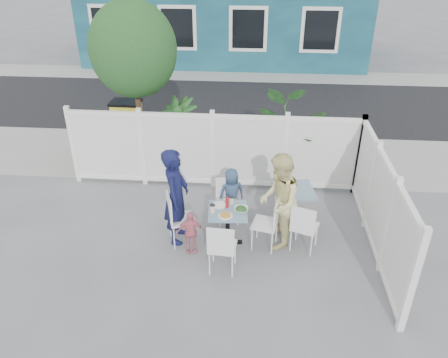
# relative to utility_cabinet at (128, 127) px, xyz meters

# --- Properties ---
(ground) EXTENTS (80.00, 80.00, 0.00)m
(ground) POSITION_rel_utility_cabinet_xyz_m (2.11, -4.00, -0.59)
(ground) COLOR slate
(near_sidewalk) EXTENTS (24.00, 2.60, 0.01)m
(near_sidewalk) POSITION_rel_utility_cabinet_xyz_m (2.11, -0.20, -0.59)
(near_sidewalk) COLOR gray
(near_sidewalk) RESTS_ON ground
(street) EXTENTS (24.00, 5.00, 0.01)m
(street) POSITION_rel_utility_cabinet_xyz_m (2.11, 3.50, -0.59)
(street) COLOR black
(street) RESTS_ON ground
(far_sidewalk) EXTENTS (24.00, 1.60, 0.01)m
(far_sidewalk) POSITION_rel_utility_cabinet_xyz_m (2.11, 6.60, -0.59)
(far_sidewalk) COLOR gray
(far_sidewalk) RESTS_ON ground
(fence_back) EXTENTS (5.86, 0.08, 1.60)m
(fence_back) POSITION_rel_utility_cabinet_xyz_m (2.21, -1.60, 0.19)
(fence_back) COLOR white
(fence_back) RESTS_ON ground
(fence_right) EXTENTS (0.08, 3.66, 1.60)m
(fence_right) POSITION_rel_utility_cabinet_xyz_m (5.11, -3.40, 0.19)
(fence_right) COLOR white
(fence_right) RESTS_ON ground
(tree) EXTENTS (1.80, 1.62, 3.59)m
(tree) POSITION_rel_utility_cabinet_xyz_m (0.51, -0.70, 2.00)
(tree) COLOR #382316
(tree) RESTS_ON ground
(utility_cabinet) EXTENTS (0.64, 0.47, 1.18)m
(utility_cabinet) POSITION_rel_utility_cabinet_xyz_m (0.00, 0.00, 0.00)
(utility_cabinet) COLOR gold
(utility_cabinet) RESTS_ON ground
(potted_shrub_a) EXTENTS (1.27, 1.27, 1.64)m
(potted_shrub_a) POSITION_rel_utility_cabinet_xyz_m (1.39, -0.90, 0.23)
(potted_shrub_a) COLOR #16391D
(potted_shrub_a) RESTS_ON ground
(potted_shrub_b) EXTENTS (1.73, 1.55, 1.74)m
(potted_shrub_b) POSITION_rel_utility_cabinet_xyz_m (3.85, -1.00, 0.28)
(potted_shrub_b) COLOR #16391D
(potted_shrub_b) RESTS_ON ground
(main_table) EXTENTS (0.69, 0.69, 0.67)m
(main_table) POSITION_rel_utility_cabinet_xyz_m (2.66, -3.52, -0.07)
(main_table) COLOR teal
(main_table) RESTS_ON ground
(spare_table) EXTENTS (0.79, 0.79, 0.73)m
(spare_table) POSITION_rel_utility_cabinet_xyz_m (3.78, -2.84, -0.03)
(spare_table) COLOR teal
(spare_table) RESTS_ON ground
(chair_left) EXTENTS (0.53, 0.54, 0.94)m
(chair_left) POSITION_rel_utility_cabinet_xyz_m (1.80, -3.54, -0.04)
(chair_left) COLOR white
(chair_left) RESTS_ON ground
(chair_right) EXTENTS (0.49, 0.50, 0.92)m
(chair_right) POSITION_rel_utility_cabinet_xyz_m (3.36, -3.55, -0.05)
(chair_right) COLOR white
(chair_right) RESTS_ON ground
(chair_back) EXTENTS (0.46, 0.45, 0.84)m
(chair_back) POSITION_rel_utility_cabinet_xyz_m (2.59, -2.80, -0.10)
(chair_back) COLOR white
(chair_back) RESTS_ON ground
(chair_near) EXTENTS (0.44, 0.43, 0.91)m
(chair_near) POSITION_rel_utility_cabinet_xyz_m (2.62, -4.27, -0.06)
(chair_near) COLOR white
(chair_near) RESTS_ON ground
(chair_spare) EXTENTS (0.52, 0.51, 0.90)m
(chair_spare) POSITION_rel_utility_cabinet_xyz_m (3.91, -3.61, -0.07)
(chair_spare) COLOR white
(chair_spare) RESTS_ON ground
(man) EXTENTS (0.43, 0.64, 1.71)m
(man) POSITION_rel_utility_cabinet_xyz_m (1.80, -3.45, 0.27)
(man) COLOR #10143B
(man) RESTS_ON ground
(woman) EXTENTS (0.68, 0.85, 1.67)m
(woman) POSITION_rel_utility_cabinet_xyz_m (3.49, -3.44, 0.25)
(woman) COLOR gold
(woman) RESTS_ON ground
(boy) EXTENTS (0.57, 0.47, 0.99)m
(boy) POSITION_rel_utility_cabinet_xyz_m (2.67, -2.70, -0.09)
(boy) COLOR navy
(boy) RESTS_ON ground
(toddler) EXTENTS (0.48, 0.29, 0.76)m
(toddler) POSITION_rel_utility_cabinet_xyz_m (2.06, -3.77, -0.21)
(toddler) COLOR #DE6F85
(toddler) RESTS_ON ground
(plate_main) EXTENTS (0.23, 0.23, 0.01)m
(plate_main) POSITION_rel_utility_cabinet_xyz_m (2.64, -3.69, 0.09)
(plate_main) COLOR white
(plate_main) RESTS_ON main_table
(plate_side) EXTENTS (0.24, 0.24, 0.02)m
(plate_side) POSITION_rel_utility_cabinet_xyz_m (2.50, -3.39, 0.09)
(plate_side) COLOR white
(plate_side) RESTS_ON main_table
(salad_bowl) EXTENTS (0.23, 0.23, 0.06)m
(salad_bowl) POSITION_rel_utility_cabinet_xyz_m (2.88, -3.52, 0.11)
(salad_bowl) COLOR white
(salad_bowl) RESTS_ON main_table
(coffee_cup_a) EXTENTS (0.09, 0.09, 0.13)m
(coffee_cup_a) POSITION_rel_utility_cabinet_xyz_m (2.42, -3.59, 0.15)
(coffee_cup_a) COLOR beige
(coffee_cup_a) RESTS_ON main_table
(coffee_cup_b) EXTENTS (0.08, 0.08, 0.12)m
(coffee_cup_b) POSITION_rel_utility_cabinet_xyz_m (2.71, -3.30, 0.14)
(coffee_cup_b) COLOR beige
(coffee_cup_b) RESTS_ON main_table
(ketchup_bottle) EXTENTS (0.05, 0.05, 0.17)m
(ketchup_bottle) POSITION_rel_utility_cabinet_xyz_m (2.64, -3.43, 0.17)
(ketchup_bottle) COLOR #A9141B
(ketchup_bottle) RESTS_ON main_table
(salt_shaker) EXTENTS (0.03, 0.03, 0.07)m
(salt_shaker) POSITION_rel_utility_cabinet_xyz_m (2.59, -3.27, 0.12)
(salt_shaker) COLOR white
(salt_shaker) RESTS_ON main_table
(pepper_shaker) EXTENTS (0.03, 0.03, 0.07)m
(pepper_shaker) POSITION_rel_utility_cabinet_xyz_m (2.62, -3.27, 0.12)
(pepper_shaker) COLOR black
(pepper_shaker) RESTS_ON main_table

